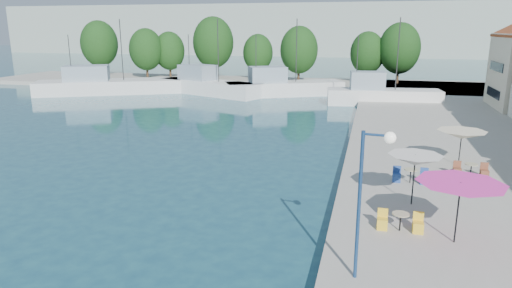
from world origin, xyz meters
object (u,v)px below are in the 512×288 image
(umbrella_pink, at_px, (460,189))
(umbrella_white, at_px, (415,160))
(trawler_03, at_px, (282,87))
(trawler_02, at_px, (208,86))
(trawler_01, at_px, (106,86))
(street_lamp, at_px, (371,179))
(umbrella_cream, at_px, (462,135))
(trawler_04, at_px, (380,96))

(umbrella_pink, distance_m, umbrella_white, 3.94)
(trawler_03, height_order, umbrella_white, trawler_03)
(trawler_02, bearing_deg, trawler_01, -144.10)
(umbrella_white, height_order, street_lamp, street_lamp)
(umbrella_white, height_order, umbrella_cream, umbrella_white)
(trawler_02, distance_m, trawler_04, 22.65)
(trawler_01, height_order, umbrella_pink, trawler_01)
(trawler_02, relative_size, trawler_03, 1.02)
(trawler_04, relative_size, umbrella_cream, 4.51)
(umbrella_white, bearing_deg, street_lamp, -105.18)
(trawler_01, distance_m, trawler_04, 35.97)
(trawler_03, relative_size, umbrella_white, 6.19)
(trawler_01, xyz_separation_m, umbrella_cream, (40.31, -26.15, 1.42))
(trawler_02, relative_size, umbrella_white, 6.32)
(trawler_01, bearing_deg, trawler_03, -17.24)
(trawler_02, height_order, trawler_04, same)
(trawler_04, height_order, umbrella_cream, trawler_04)
(umbrella_cream, bearing_deg, street_lamp, -109.56)
(trawler_02, bearing_deg, umbrella_cream, -23.96)
(trawler_03, distance_m, street_lamp, 46.34)
(umbrella_white, distance_m, umbrella_cream, 8.01)
(umbrella_white, xyz_separation_m, street_lamp, (-1.98, -7.31, 1.32))
(trawler_03, xyz_separation_m, trawler_04, (12.52, -4.50, 0.00))
(trawler_01, distance_m, trawler_02, 13.91)
(umbrella_pink, distance_m, umbrella_cream, 11.20)
(umbrella_pink, bearing_deg, trawler_02, 121.72)
(trawler_03, relative_size, umbrella_cream, 5.38)
(trawler_02, distance_m, street_lamp, 48.87)
(trawler_02, height_order, umbrella_cream, trawler_02)
(trawler_04, xyz_separation_m, umbrella_pink, (2.45, -36.65, 1.71))
(trawler_03, xyz_separation_m, umbrella_cream, (16.87, -30.12, 1.42))
(trawler_01, xyz_separation_m, umbrella_pink, (38.41, -37.19, 1.72))
(trawler_04, bearing_deg, umbrella_pink, -92.98)
(trawler_02, height_order, trawler_03, same)
(trawler_03, bearing_deg, trawler_04, -46.19)
(trawler_03, relative_size, trawler_04, 1.19)
(trawler_04, relative_size, umbrella_white, 5.19)
(trawler_03, bearing_deg, trawler_01, 163.18)
(umbrella_white, xyz_separation_m, umbrella_cream, (3.22, 7.33, -0.28))
(street_lamp, bearing_deg, trawler_02, 123.13)
(trawler_02, xyz_separation_m, trawler_04, (22.38, -3.52, 0.00))
(trawler_01, distance_m, umbrella_pink, 53.50)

